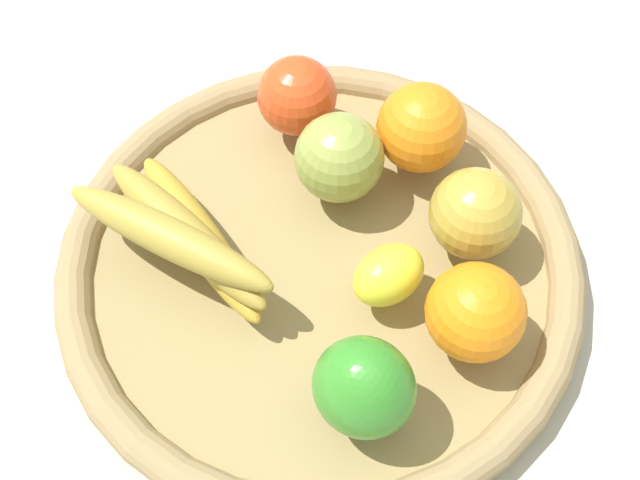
% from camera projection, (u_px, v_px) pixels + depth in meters
% --- Properties ---
extents(ground_plane, '(2.40, 2.40, 0.00)m').
position_uv_depth(ground_plane, '(320.00, 276.00, 0.70)').
color(ground_plane, '#BBB6A4').
rests_on(ground_plane, ground).
extents(basket, '(0.44, 0.44, 0.04)m').
position_uv_depth(basket, '(320.00, 265.00, 0.68)').
color(basket, '#968050').
rests_on(basket, ground_plane).
extents(apple_2, '(0.10, 0.10, 0.07)m').
position_uv_depth(apple_2, '(339.00, 158.00, 0.67)').
color(apple_2, '#919F46').
rests_on(apple_2, basket).
extents(banana_bunch, '(0.19, 0.10, 0.06)m').
position_uv_depth(banana_bunch, '(185.00, 236.00, 0.64)').
color(banana_bunch, gold).
rests_on(banana_bunch, basket).
extents(orange_1, '(0.10, 0.10, 0.07)m').
position_uv_depth(orange_1, '(475.00, 312.00, 0.59)').
color(orange_1, orange).
rests_on(orange_1, basket).
extents(orange_0, '(0.10, 0.10, 0.08)m').
position_uv_depth(orange_0, '(421.00, 127.00, 0.68)').
color(orange_0, orange).
rests_on(orange_0, basket).
extents(apple_0, '(0.10, 0.10, 0.07)m').
position_uv_depth(apple_0, '(475.00, 214.00, 0.64)').
color(apple_0, '#B69637').
rests_on(apple_0, basket).
extents(lemon_0, '(0.06, 0.07, 0.04)m').
position_uv_depth(lemon_0, '(388.00, 275.00, 0.63)').
color(lemon_0, yellow).
rests_on(lemon_0, basket).
extents(bell_pepper, '(0.09, 0.08, 0.08)m').
position_uv_depth(bell_pepper, '(364.00, 388.00, 0.56)').
color(bell_pepper, '#358A28').
rests_on(bell_pepper, basket).
extents(apple_1, '(0.10, 0.10, 0.07)m').
position_uv_depth(apple_1, '(297.00, 96.00, 0.71)').
color(apple_1, '#DA461D').
rests_on(apple_1, basket).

